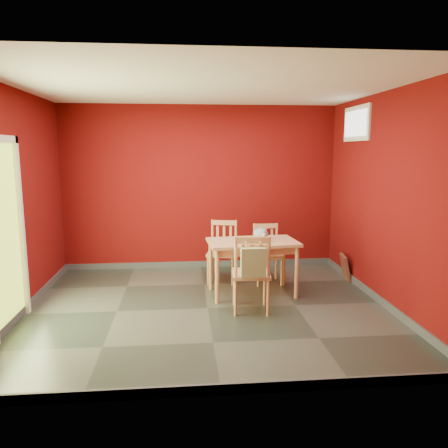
{
  "coord_description": "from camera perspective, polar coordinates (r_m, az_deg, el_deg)",
  "views": [
    {
      "loc": [
        -0.29,
        -5.25,
        1.97
      ],
      "look_at": [
        0.25,
        0.45,
        1.0
      ],
      "focal_mm": 35.0,
      "sensor_mm": 36.0,
      "label": 1
    }
  ],
  "objects": [
    {
      "name": "ground",
      "position": [
        5.61,
        -2.15,
        -10.94
      ],
      "size": [
        4.5,
        4.5,
        0.0
      ],
      "primitive_type": "plane",
      "color": "#2D342D",
      "rests_on": "ground"
    },
    {
      "name": "room_shell",
      "position": [
        5.59,
        -2.15,
        -10.46
      ],
      "size": [
        4.5,
        4.5,
        4.5
      ],
      "color": "#5D0A09",
      "rests_on": "ground"
    },
    {
      "name": "doorway",
      "position": [
        5.29,
        -26.84,
        -0.63
      ],
      "size": [
        0.06,
        1.01,
        2.13
      ],
      "color": "#B7D838",
      "rests_on": "ground"
    },
    {
      "name": "window",
      "position": [
        6.74,
        16.9,
        12.45
      ],
      "size": [
        0.05,
        0.9,
        0.5
      ],
      "color": "white",
      "rests_on": "room_shell"
    },
    {
      "name": "outlet_plate",
      "position": [
        7.66,
        9.02,
        -3.09
      ],
      "size": [
        0.08,
        0.02,
        0.12
      ],
      "primitive_type": "cube",
      "color": "silver",
      "rests_on": "room_shell"
    },
    {
      "name": "dining_table",
      "position": [
        5.99,
        3.75,
        -3.08
      ],
      "size": [
        1.25,
        0.79,
        0.75
      ],
      "color": "tan",
      "rests_on": "ground"
    },
    {
      "name": "table_runner",
      "position": [
        5.87,
        3.92,
        -2.9
      ],
      "size": [
        0.37,
        0.68,
        0.33
      ],
      "color": "#985F27",
      "rests_on": "dining_table"
    },
    {
      "name": "chair_far_left",
      "position": [
        6.62,
        -0.17,
        -3.5
      ],
      "size": [
        0.52,
        0.52,
        0.91
      ],
      "color": "tan",
      "rests_on": "ground"
    },
    {
      "name": "chair_far_right",
      "position": [
        6.59,
        5.66,
        -3.79
      ],
      "size": [
        0.42,
        0.42,
        0.87
      ],
      "color": "tan",
      "rests_on": "ground"
    },
    {
      "name": "chair_near",
      "position": [
        5.37,
        3.57,
        -6.33
      ],
      "size": [
        0.49,
        0.49,
        0.97
      ],
      "color": "tan",
      "rests_on": "ground"
    },
    {
      "name": "tote_bag",
      "position": [
        5.1,
        3.86,
        -5.03
      ],
      "size": [
        0.29,
        0.18,
        0.41
      ],
      "color": "#8AA066",
      "rests_on": "chair_near"
    },
    {
      "name": "cat",
      "position": [
        6.05,
        4.8,
        -1.02
      ],
      "size": [
        0.39,
        0.48,
        0.21
      ],
      "primitive_type": null,
      "rotation": [
        0.0,
        0.0,
        0.47
      ],
      "color": "slate",
      "rests_on": "table_runner"
    },
    {
      "name": "picture_frame",
      "position": [
        7.02,
        15.52,
        -5.43
      ],
      "size": [
        0.18,
        0.39,
        0.38
      ],
      "color": "brown",
      "rests_on": "ground"
    }
  ]
}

